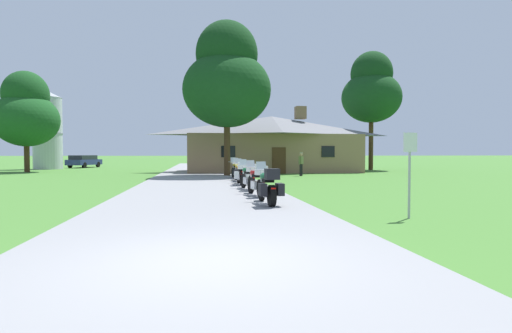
{
  "coord_description": "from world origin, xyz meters",
  "views": [
    {
      "loc": [
        -0.13,
        -5.94,
        1.63
      ],
      "look_at": [
        2.92,
        16.09,
        0.9
      ],
      "focal_mm": 28.49,
      "sensor_mm": 36.0,
      "label": 1
    }
  ],
  "objects_px": {
    "motorcycle_green_third_in_row": "(248,177)",
    "tree_left_far": "(26,112)",
    "bystander_olive_shirt_near_lodge": "(301,163)",
    "motorcycle_yellow_fifth_in_row": "(240,171)",
    "metal_silo_distant": "(48,130)",
    "motorcycle_orange_fourth_in_row": "(241,174)",
    "metal_signpost_roadside": "(410,164)",
    "tree_right_of_lodge": "(371,91)",
    "motorcycle_red_second_in_row": "(257,181)",
    "motorcycle_yellow_farthest_in_row": "(237,170)",
    "tree_by_lodge_front": "(227,79)",
    "motorcycle_green_nearest_to_camera": "(268,187)",
    "parked_navy_suv_far_left": "(84,161)"
  },
  "relations": [
    {
      "from": "tree_by_lodge_front",
      "to": "bystander_olive_shirt_near_lodge",
      "type": "bearing_deg",
      "value": -4.11
    },
    {
      "from": "motorcycle_yellow_farthest_in_row",
      "to": "tree_right_of_lodge",
      "type": "xyz_separation_m",
      "value": [
        14.28,
        12.46,
        7.12
      ]
    },
    {
      "from": "tree_right_of_lodge",
      "to": "parked_navy_suv_far_left",
      "type": "height_order",
      "value": "tree_right_of_lodge"
    },
    {
      "from": "motorcycle_orange_fourth_in_row",
      "to": "motorcycle_yellow_fifth_in_row",
      "type": "distance_m",
      "value": 2.61
    },
    {
      "from": "motorcycle_green_nearest_to_camera",
      "to": "tree_by_lodge_front",
      "type": "relative_size",
      "value": 0.19
    },
    {
      "from": "bystander_olive_shirt_near_lodge",
      "to": "motorcycle_green_third_in_row",
      "type": "bearing_deg",
      "value": -164.4
    },
    {
      "from": "motorcycle_green_third_in_row",
      "to": "tree_left_far",
      "type": "relative_size",
      "value": 0.24
    },
    {
      "from": "motorcycle_green_nearest_to_camera",
      "to": "parked_navy_suv_far_left",
      "type": "height_order",
      "value": "parked_navy_suv_far_left"
    },
    {
      "from": "motorcycle_green_nearest_to_camera",
      "to": "motorcycle_orange_fourth_in_row",
      "type": "height_order",
      "value": "same"
    },
    {
      "from": "tree_right_of_lodge",
      "to": "motorcycle_yellow_farthest_in_row",
      "type": "bearing_deg",
      "value": -138.88
    },
    {
      "from": "motorcycle_green_nearest_to_camera",
      "to": "motorcycle_green_third_in_row",
      "type": "xyz_separation_m",
      "value": [
        0.01,
        5.19,
        0.01
      ]
    },
    {
      "from": "motorcycle_green_third_in_row",
      "to": "motorcycle_yellow_fifth_in_row",
      "type": "relative_size",
      "value": 1.0
    },
    {
      "from": "tree_by_lodge_front",
      "to": "motorcycle_green_third_in_row",
      "type": "bearing_deg",
      "value": -89.22
    },
    {
      "from": "motorcycle_yellow_fifth_in_row",
      "to": "parked_navy_suv_far_left",
      "type": "bearing_deg",
      "value": 113.37
    },
    {
      "from": "motorcycle_yellow_fifth_in_row",
      "to": "tree_by_lodge_front",
      "type": "xyz_separation_m",
      "value": [
        -0.31,
        5.99,
        6.22
      ]
    },
    {
      "from": "motorcycle_green_third_in_row",
      "to": "bystander_olive_shirt_near_lodge",
      "type": "distance_m",
      "value": 12.12
    },
    {
      "from": "tree_left_far",
      "to": "motorcycle_green_third_in_row",
      "type": "bearing_deg",
      "value": -49.7
    },
    {
      "from": "motorcycle_yellow_fifth_in_row",
      "to": "motorcycle_yellow_farthest_in_row",
      "type": "bearing_deg",
      "value": 80.75
    },
    {
      "from": "motorcycle_yellow_farthest_in_row",
      "to": "tree_left_far",
      "type": "distance_m",
      "value": 21.19
    },
    {
      "from": "motorcycle_green_nearest_to_camera",
      "to": "bystander_olive_shirt_near_lodge",
      "type": "height_order",
      "value": "bystander_olive_shirt_near_lodge"
    },
    {
      "from": "motorcycle_yellow_fifth_in_row",
      "to": "tree_left_far",
      "type": "height_order",
      "value": "tree_left_far"
    },
    {
      "from": "bystander_olive_shirt_near_lodge",
      "to": "tree_by_lodge_front",
      "type": "height_order",
      "value": "tree_by_lodge_front"
    },
    {
      "from": "tree_by_lodge_front",
      "to": "tree_left_far",
      "type": "xyz_separation_m",
      "value": [
        -16.6,
        8.4,
        -1.71
      ]
    },
    {
      "from": "motorcycle_orange_fourth_in_row",
      "to": "tree_left_far",
      "type": "distance_m",
      "value": 24.25
    },
    {
      "from": "motorcycle_yellow_fifth_in_row",
      "to": "tree_right_of_lodge",
      "type": "distance_m",
      "value": 21.96
    },
    {
      "from": "bystander_olive_shirt_near_lodge",
      "to": "metal_silo_distant",
      "type": "xyz_separation_m",
      "value": [
        -22.69,
        15.98,
        3.07
      ]
    },
    {
      "from": "motorcycle_green_third_in_row",
      "to": "tree_right_of_lodge",
      "type": "relative_size",
      "value": 0.18
    },
    {
      "from": "motorcycle_yellow_fifth_in_row",
      "to": "metal_silo_distant",
      "type": "distance_m",
      "value": 28.13
    },
    {
      "from": "metal_signpost_roadside",
      "to": "tree_left_far",
      "type": "relative_size",
      "value": 0.25
    },
    {
      "from": "tree_by_lodge_front",
      "to": "tree_right_of_lodge",
      "type": "distance_m",
      "value": 17.24
    },
    {
      "from": "motorcycle_green_third_in_row",
      "to": "metal_silo_distant",
      "type": "bearing_deg",
      "value": 115.24
    },
    {
      "from": "motorcycle_green_third_in_row",
      "to": "tree_right_of_lodge",
      "type": "height_order",
      "value": "tree_right_of_lodge"
    },
    {
      "from": "motorcycle_orange_fourth_in_row",
      "to": "motorcycle_yellow_farthest_in_row",
      "type": "height_order",
      "value": "same"
    },
    {
      "from": "parked_navy_suv_far_left",
      "to": "motorcycle_orange_fourth_in_row",
      "type": "bearing_deg",
      "value": -45.84
    },
    {
      "from": "metal_signpost_roadside",
      "to": "metal_silo_distant",
      "type": "relative_size",
      "value": 0.27
    },
    {
      "from": "motorcycle_red_second_in_row",
      "to": "metal_signpost_roadside",
      "type": "distance_m",
      "value": 6.24
    },
    {
      "from": "parked_navy_suv_far_left",
      "to": "motorcycle_yellow_fifth_in_row",
      "type": "bearing_deg",
      "value": -43.14
    },
    {
      "from": "motorcycle_green_third_in_row",
      "to": "tree_left_far",
      "type": "height_order",
      "value": "tree_left_far"
    },
    {
      "from": "motorcycle_red_second_in_row",
      "to": "motorcycle_green_third_in_row",
      "type": "bearing_deg",
      "value": 83.1
    },
    {
      "from": "motorcycle_green_nearest_to_camera",
      "to": "motorcycle_yellow_farthest_in_row",
      "type": "distance_m",
      "value": 13.12
    },
    {
      "from": "motorcycle_orange_fourth_in_row",
      "to": "motorcycle_red_second_in_row",
      "type": "bearing_deg",
      "value": -90.67
    },
    {
      "from": "tree_by_lodge_front",
      "to": "motorcycle_orange_fourth_in_row",
      "type": "bearing_deg",
      "value": -89.25
    },
    {
      "from": "metal_signpost_roadside",
      "to": "parked_navy_suv_far_left",
      "type": "height_order",
      "value": "metal_signpost_roadside"
    },
    {
      "from": "bystander_olive_shirt_near_lodge",
      "to": "motorcycle_orange_fourth_in_row",
      "type": "bearing_deg",
      "value": -171.57
    },
    {
      "from": "motorcycle_red_second_in_row",
      "to": "motorcycle_green_third_in_row",
      "type": "height_order",
      "value": "same"
    },
    {
      "from": "motorcycle_green_nearest_to_camera",
      "to": "motorcycle_red_second_in_row",
      "type": "height_order",
      "value": "same"
    },
    {
      "from": "motorcycle_yellow_farthest_in_row",
      "to": "bystander_olive_shirt_near_lodge",
      "type": "xyz_separation_m",
      "value": [
        4.89,
        3.06,
        0.34
      ]
    },
    {
      "from": "motorcycle_orange_fourth_in_row",
      "to": "metal_signpost_roadside",
      "type": "bearing_deg",
      "value": -74.86
    },
    {
      "from": "motorcycle_yellow_farthest_in_row",
      "to": "tree_right_of_lodge",
      "type": "distance_m",
      "value": 20.24
    },
    {
      "from": "parked_navy_suv_far_left",
      "to": "metal_silo_distant",
      "type": "bearing_deg",
      "value": -106.04
    }
  ]
}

